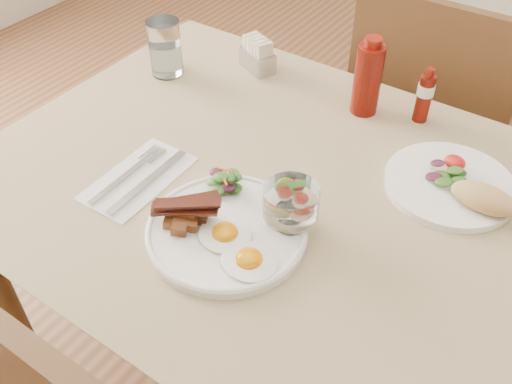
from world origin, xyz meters
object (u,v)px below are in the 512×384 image
(chair_far, at_px, (429,126))
(sugar_caddy, at_px, (258,56))
(fruit_cup, at_px, (291,202))
(main_plate, at_px, (227,232))
(hot_sauce_bottle, at_px, (425,96))
(water_glass, at_px, (166,51))
(second_plate, at_px, (458,187))
(table, at_px, (314,234))
(ketchup_bottle, at_px, (368,78))

(chair_far, height_order, sugar_caddy, chair_far)
(fruit_cup, bearing_deg, main_plate, -140.81)
(chair_far, xyz_separation_m, hot_sauce_bottle, (0.05, -0.31, 0.29))
(hot_sauce_bottle, distance_m, water_glass, 0.60)
(main_plate, height_order, second_plate, second_plate)
(second_plate, height_order, hot_sauce_bottle, hot_sauce_bottle)
(fruit_cup, relative_size, sugar_caddy, 0.94)
(hot_sauce_bottle, bearing_deg, table, -98.76)
(fruit_cup, distance_m, water_glass, 0.60)
(chair_far, bearing_deg, water_glass, -138.17)
(main_plate, bearing_deg, fruit_cup, 39.19)
(chair_far, xyz_separation_m, fruit_cup, (-0.00, -0.76, 0.30))
(ketchup_bottle, relative_size, water_glass, 1.33)
(main_plate, bearing_deg, water_glass, 141.30)
(second_plate, distance_m, ketchup_bottle, 0.31)
(table, bearing_deg, sugar_caddy, 137.47)
(second_plate, xyz_separation_m, hot_sauce_bottle, (-0.15, 0.19, 0.04))
(table, xyz_separation_m, ketchup_bottle, (-0.06, 0.31, 0.17))
(fruit_cup, bearing_deg, ketchup_bottle, 98.55)
(chair_far, bearing_deg, ketchup_bottle, -100.12)
(table, distance_m, second_plate, 0.28)
(fruit_cup, height_order, second_plate, fruit_cup)
(table, distance_m, main_plate, 0.21)
(chair_far, distance_m, water_glass, 0.76)
(chair_far, distance_m, fruit_cup, 0.81)
(second_plate, xyz_separation_m, sugar_caddy, (-0.56, 0.16, 0.02))
(fruit_cup, xyz_separation_m, second_plate, (0.21, 0.26, -0.05))
(main_plate, xyz_separation_m, sugar_caddy, (-0.27, 0.49, 0.03))
(chair_far, height_order, fruit_cup, chair_far)
(table, xyz_separation_m, main_plate, (-0.09, -0.16, 0.10))
(table, distance_m, water_glass, 0.58)
(ketchup_bottle, height_order, water_glass, ketchup_bottle)
(chair_far, bearing_deg, main_plate, -95.94)
(chair_far, relative_size, fruit_cup, 9.62)
(chair_far, height_order, main_plate, chair_far)
(main_plate, relative_size, ketchup_bottle, 1.59)
(second_plate, height_order, sugar_caddy, sugar_caddy)
(table, bearing_deg, chair_far, 90.00)
(fruit_cup, relative_size, second_plate, 0.38)
(table, relative_size, sugar_caddy, 12.98)
(second_plate, height_order, ketchup_bottle, ketchup_bottle)
(table, xyz_separation_m, hot_sauce_bottle, (0.05, 0.35, 0.15))
(ketchup_bottle, xyz_separation_m, hot_sauce_bottle, (0.12, 0.04, -0.02))
(table, distance_m, fruit_cup, 0.18)
(main_plate, relative_size, second_plate, 1.11)
(sugar_caddy, bearing_deg, second_plate, 6.26)
(fruit_cup, relative_size, hot_sauce_bottle, 0.77)
(fruit_cup, relative_size, water_glass, 0.73)
(table, height_order, fruit_cup, fruit_cup)
(chair_far, distance_m, ketchup_bottle, 0.47)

